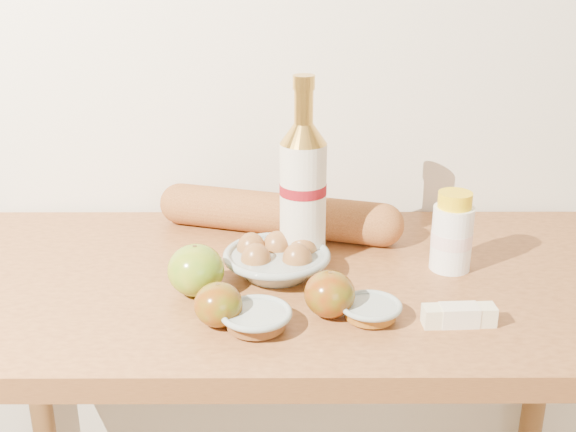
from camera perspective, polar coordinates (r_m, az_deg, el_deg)
The scene contains 12 objects.
back_wall at distance 1.43m, azimuth -0.05°, elevation 15.92°, with size 3.50×0.02×2.60m, color silver.
table at distance 1.28m, azimuth -0.00°, elevation -9.74°, with size 1.20×0.60×0.90m.
bourbon_bottle at distance 1.22m, azimuth 1.19°, elevation 2.07°, with size 0.11×0.11×0.33m.
cream_bottle at distance 1.25m, azimuth 12.84°, elevation -1.38°, with size 0.09×0.09×0.14m.
egg_bowl at distance 1.21m, azimuth -0.89°, elevation -3.44°, with size 0.18×0.18×0.06m.
baguette at distance 1.37m, azimuth -0.83°, elevation 0.18°, with size 0.48×0.21×0.08m.
apple_yellowgreen at distance 1.15m, azimuth -7.29°, elevation -4.26°, with size 0.12×0.12×0.08m.
apple_redgreen_front at distance 1.06m, azimuth -5.53°, elevation -6.98°, with size 0.07×0.07×0.07m.
apple_redgreen_right at distance 1.08m, azimuth 3.30°, elevation -6.17°, with size 0.10×0.10×0.07m.
sugar_bowl at distance 1.06m, azimuth -2.54°, elevation -8.11°, with size 0.12×0.12×0.03m.
syrup_bowl at distance 1.09m, azimuth 6.54°, elevation -7.42°, with size 0.10×0.10×0.03m.
butter_stick at distance 1.10m, azimuth 13.35°, elevation -7.66°, with size 0.11×0.04×0.03m.
Camera 1 is at (-0.00, 0.09, 1.44)m, focal length 45.00 mm.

